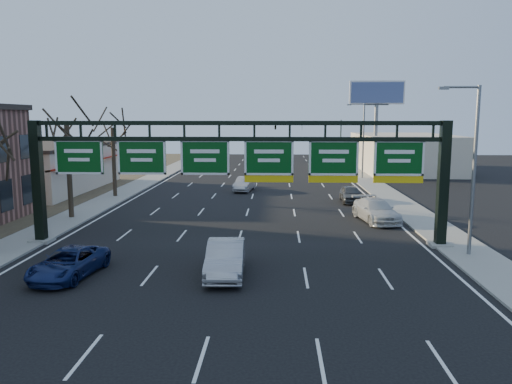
{
  "coord_description": "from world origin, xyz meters",
  "views": [
    {
      "loc": [
        2.3,
        -20.4,
        7.37
      ],
      "look_at": [
        1.12,
        7.38,
        3.2
      ],
      "focal_mm": 35.0,
      "sensor_mm": 36.0,
      "label": 1
    }
  ],
  "objects_px": {
    "sign_gantry": "(240,166)",
    "car_silver_sedan": "(226,258)",
    "car_blue_suv": "(69,263)",
    "car_white_wagon": "(376,210)"
  },
  "relations": [
    {
      "from": "sign_gantry",
      "to": "car_white_wagon",
      "type": "distance_m",
      "value": 12.17
    },
    {
      "from": "car_blue_suv",
      "to": "sign_gantry",
      "type": "bearing_deg",
      "value": 47.17
    },
    {
      "from": "sign_gantry",
      "to": "car_blue_suv",
      "type": "relative_size",
      "value": 5.17
    },
    {
      "from": "car_blue_suv",
      "to": "car_white_wagon",
      "type": "distance_m",
      "value": 21.39
    },
    {
      "from": "car_white_wagon",
      "to": "car_silver_sedan",
      "type": "bearing_deg",
      "value": -136.69
    },
    {
      "from": "sign_gantry",
      "to": "car_silver_sedan",
      "type": "xyz_separation_m",
      "value": [
        -0.26,
        -5.78,
        -3.82
      ]
    },
    {
      "from": "sign_gantry",
      "to": "car_silver_sedan",
      "type": "distance_m",
      "value": 6.94
    },
    {
      "from": "car_silver_sedan",
      "to": "car_white_wagon",
      "type": "xyz_separation_m",
      "value": [
        9.48,
        12.74,
        -0.02
      ]
    },
    {
      "from": "car_blue_suv",
      "to": "car_silver_sedan",
      "type": "distance_m",
      "value": 7.29
    },
    {
      "from": "car_blue_suv",
      "to": "car_white_wagon",
      "type": "height_order",
      "value": "car_white_wagon"
    }
  ]
}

